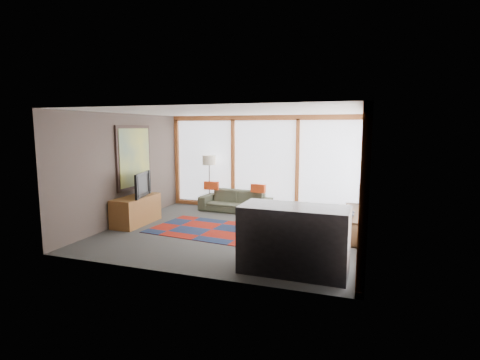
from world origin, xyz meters
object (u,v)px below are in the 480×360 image
(tv_console, at_px, (136,210))
(bar_counter, at_px, (294,239))
(coffee_table, at_px, (274,221))
(sofa, at_px, (235,201))
(bookshelf, at_px, (351,223))
(floor_lamp, at_px, (209,182))
(television, at_px, (139,184))

(tv_console, relative_size, bar_counter, 0.79)
(coffee_table, bearing_deg, sofa, 133.43)
(sofa, relative_size, bookshelf, 0.99)
(coffee_table, bearing_deg, bookshelf, 10.18)
(bar_counter, bearing_deg, bookshelf, 73.84)
(bookshelf, relative_size, tv_console, 1.49)
(sofa, bearing_deg, coffee_table, -42.58)
(floor_lamp, bearing_deg, television, -111.53)
(television, distance_m, bar_counter, 4.40)
(bar_counter, bearing_deg, sofa, 122.68)
(bar_counter, bearing_deg, coffee_table, 112.26)
(bookshelf, height_order, television, television)
(sofa, xyz_separation_m, tv_console, (-1.75, -2.05, 0.05))
(television, bearing_deg, bar_counter, -128.43)
(television, bearing_deg, sofa, -54.80)
(coffee_table, xyz_separation_m, tv_console, (-3.23, -0.50, 0.11))
(bookshelf, relative_size, bar_counter, 1.17)
(tv_console, bearing_deg, coffee_table, 8.73)
(television, bearing_deg, coffee_table, -96.71)
(sofa, height_order, bookshelf, sofa)
(coffee_table, height_order, bookshelf, bookshelf)
(floor_lamp, height_order, bar_counter, floor_lamp)
(sofa, xyz_separation_m, bookshelf, (3.10, -1.26, -0.04))
(bookshelf, bearing_deg, sofa, 157.82)
(floor_lamp, relative_size, bar_counter, 0.89)
(floor_lamp, bearing_deg, bookshelf, -19.67)
(bookshelf, distance_m, tv_console, 4.92)
(sofa, bearing_deg, tv_console, -126.53)
(tv_console, bearing_deg, bookshelf, 9.22)
(floor_lamp, bearing_deg, bar_counter, -50.90)
(floor_lamp, relative_size, coffee_table, 1.13)
(tv_console, height_order, television, television)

